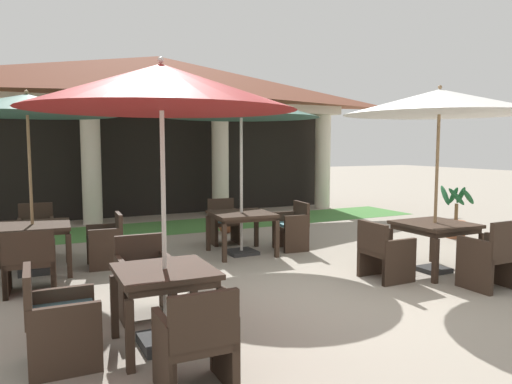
% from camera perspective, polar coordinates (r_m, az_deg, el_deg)
% --- Properties ---
extents(ground_plane, '(60.00, 60.00, 0.00)m').
position_cam_1_polar(ground_plane, '(6.23, 6.78, -12.26)').
color(ground_plane, '#9E9384').
extents(background_pavilion, '(11.20, 2.94, 4.12)m').
position_cam_1_polar(background_pavilion, '(12.65, -11.64, 11.37)').
color(background_pavilion, beige).
rests_on(background_pavilion, ground).
extents(lawn_strip, '(13.00, 1.90, 0.01)m').
position_cam_1_polar(lawn_strip, '(11.41, -9.52, -4.08)').
color(lawn_strip, '#47843D').
rests_on(lawn_strip, ground).
extents(patio_table_near_foreground, '(0.99, 0.99, 0.75)m').
position_cam_1_polar(patio_table_near_foreground, '(7.70, 20.46, -4.14)').
color(patio_table_near_foreground, '#38281E').
rests_on(patio_table_near_foreground, ground).
extents(patio_umbrella_near_foreground, '(2.79, 2.79, 2.78)m').
position_cam_1_polar(patio_umbrella_near_foreground, '(7.63, 20.95, 9.87)').
color(patio_umbrella_near_foreground, '#2D2D2D').
rests_on(patio_umbrella_near_foreground, ground).
extents(patio_chair_near_foreground_west, '(0.56, 0.61, 0.84)m').
position_cam_1_polar(patio_chair_near_foreground_west, '(7.09, 14.95, -6.92)').
color(patio_chair_near_foreground_west, '#38281E').
rests_on(patio_chair_near_foreground_west, ground).
extents(patio_chair_near_foreground_south, '(0.60, 0.56, 0.94)m').
position_cam_1_polar(patio_chair_near_foreground_south, '(7.13, 26.15, -6.91)').
color(patio_chair_near_foreground_south, '#38281E').
rests_on(patio_chair_near_foreground_south, ground).
extents(patio_table_mid_left, '(1.09, 1.09, 0.74)m').
position_cam_1_polar(patio_table_mid_left, '(8.40, -1.74, -3.06)').
color(patio_table_mid_left, '#38281E').
rests_on(patio_table_mid_left, ground).
extents(patio_umbrella_mid_left, '(2.68, 2.68, 2.82)m').
position_cam_1_polar(patio_umbrella_mid_left, '(8.32, -1.78, 10.03)').
color(patio_umbrella_mid_left, '#2D2D2D').
rests_on(patio_umbrella_mid_left, ground).
extents(patio_chair_mid_left_east, '(0.53, 0.61, 0.87)m').
position_cam_1_polar(patio_chair_mid_left_east, '(8.82, 4.32, -4.18)').
color(patio_chair_mid_left_east, '#38281E').
rests_on(patio_chair_mid_left_east, ground).
extents(patio_chair_mid_left_north, '(0.58, 0.55, 0.86)m').
position_cam_1_polar(patio_chair_mid_left_north, '(9.35, -3.82, -3.65)').
color(patio_chair_mid_left_north, '#38281E').
rests_on(patio_chair_mid_left_north, ground).
extents(patio_table_mid_right, '(0.91, 0.91, 0.75)m').
position_cam_1_polar(patio_table_mid_right, '(4.67, -10.76, -10.17)').
color(patio_table_mid_right, '#38281E').
rests_on(patio_table_mid_right, ground).
extents(patio_umbrella_mid_right, '(2.47, 2.47, 2.70)m').
position_cam_1_polar(patio_umbrella_mid_right, '(4.52, -11.18, 11.82)').
color(patio_umbrella_mid_right, '#2D2D2D').
rests_on(patio_umbrella_mid_right, ground).
extents(patio_chair_mid_right_north, '(0.59, 0.60, 0.88)m').
position_cam_1_polar(patio_chair_mid_right_north, '(5.61, -13.13, -10.03)').
color(patio_chair_mid_right_north, '#38281E').
rests_on(patio_chair_mid_right_north, ground).
extents(patio_chair_mid_right_south, '(0.57, 0.53, 0.84)m').
position_cam_1_polar(patio_chair_mid_right_south, '(3.90, -7.12, -17.32)').
color(patio_chair_mid_right_south, '#38281E').
rests_on(patio_chair_mid_right_south, ground).
extents(patio_chair_mid_right_west, '(0.60, 0.62, 0.88)m').
position_cam_1_polar(patio_chair_mid_right_west, '(4.62, -22.43, -13.91)').
color(patio_chair_mid_right_west, '#38281E').
rests_on(patio_chair_mid_right_west, ground).
extents(patio_table_far_back, '(1.11, 1.11, 0.74)m').
position_cam_1_polar(patio_table_far_back, '(7.87, -24.99, -4.13)').
color(patio_table_far_back, '#38281E').
rests_on(patio_table_far_back, ground).
extents(patio_umbrella_far_back, '(2.56, 2.56, 2.70)m').
position_cam_1_polar(patio_umbrella_far_back, '(7.79, -25.54, 9.14)').
color(patio_umbrella_far_back, '#2D2D2D').
rests_on(patio_umbrella_far_back, ground).
extents(patio_chair_far_back_east, '(0.55, 0.60, 0.84)m').
position_cam_1_polar(patio_chair_far_back_east, '(7.93, -17.32, -5.65)').
color(patio_chair_far_back_east, '#38281E').
rests_on(patio_chair_far_back_east, ground).
extents(patio_chair_far_back_south, '(0.66, 0.63, 0.85)m').
position_cam_1_polar(patio_chair_far_back_south, '(6.89, -25.26, -7.56)').
color(patio_chair_far_back_south, '#38281E').
rests_on(patio_chair_far_back_south, ground).
extents(patio_chair_far_back_north, '(0.60, 0.58, 0.91)m').
position_cam_1_polar(patio_chair_far_back_north, '(8.94, -24.65, -4.50)').
color(patio_chair_far_back_north, '#38281E').
rests_on(patio_chair_far_back_north, ground).
extents(potted_palm_right_edge, '(0.72, 0.73, 1.10)m').
position_cam_1_polar(potted_palm_right_edge, '(10.69, 22.64, -2.92)').
color(potted_palm_right_edge, '#995638').
rests_on(potted_palm_right_edge, ground).
extents(terracotta_urn, '(0.35, 0.35, 0.42)m').
position_cam_1_polar(terracotta_urn, '(10.46, -3.54, -3.94)').
color(terracotta_urn, brown).
rests_on(terracotta_urn, ground).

